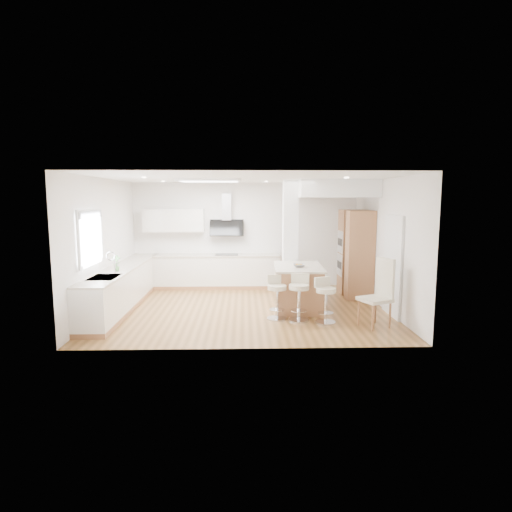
{
  "coord_description": "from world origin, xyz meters",
  "views": [
    {
      "loc": [
        -0.04,
        -9.06,
        2.38
      ],
      "look_at": [
        0.23,
        0.4,
        1.1
      ],
      "focal_mm": 30.0,
      "sensor_mm": 36.0,
      "label": 1
    }
  ],
  "objects_px": {
    "dining_chair": "(380,290)",
    "peninsula": "(298,287)",
    "bar_stool_a": "(277,295)",
    "bar_stool_b": "(299,295)",
    "bar_stool_c": "(325,298)"
  },
  "relations": [
    {
      "from": "peninsula",
      "to": "bar_stool_a",
      "type": "height_order",
      "value": "peninsula"
    },
    {
      "from": "bar_stool_b",
      "to": "dining_chair",
      "type": "xyz_separation_m",
      "value": [
        1.45,
        -0.41,
        0.17
      ]
    },
    {
      "from": "bar_stool_a",
      "to": "dining_chair",
      "type": "xyz_separation_m",
      "value": [
        1.88,
        -0.53,
        0.19
      ]
    },
    {
      "from": "bar_stool_b",
      "to": "bar_stool_a",
      "type": "bearing_deg",
      "value": -179.25
    },
    {
      "from": "peninsula",
      "to": "bar_stool_a",
      "type": "distance_m",
      "value": 0.97
    },
    {
      "from": "peninsula",
      "to": "dining_chair",
      "type": "bearing_deg",
      "value": -42.62
    },
    {
      "from": "bar_stool_a",
      "to": "bar_stool_b",
      "type": "xyz_separation_m",
      "value": [
        0.43,
        -0.11,
        0.02
      ]
    },
    {
      "from": "bar_stool_a",
      "to": "dining_chair",
      "type": "relative_size",
      "value": 0.68
    },
    {
      "from": "dining_chair",
      "to": "peninsula",
      "type": "bearing_deg",
      "value": 111.57
    },
    {
      "from": "bar_stool_c",
      "to": "dining_chair",
      "type": "relative_size",
      "value": 0.68
    },
    {
      "from": "bar_stool_a",
      "to": "peninsula",
      "type": "bearing_deg",
      "value": 51.92
    },
    {
      "from": "bar_stool_a",
      "to": "bar_stool_b",
      "type": "height_order",
      "value": "bar_stool_b"
    },
    {
      "from": "bar_stool_c",
      "to": "peninsula",
      "type": "bearing_deg",
      "value": 87.69
    },
    {
      "from": "peninsula",
      "to": "bar_stool_c",
      "type": "distance_m",
      "value": 1.16
    },
    {
      "from": "bar_stool_b",
      "to": "bar_stool_c",
      "type": "distance_m",
      "value": 0.51
    }
  ]
}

